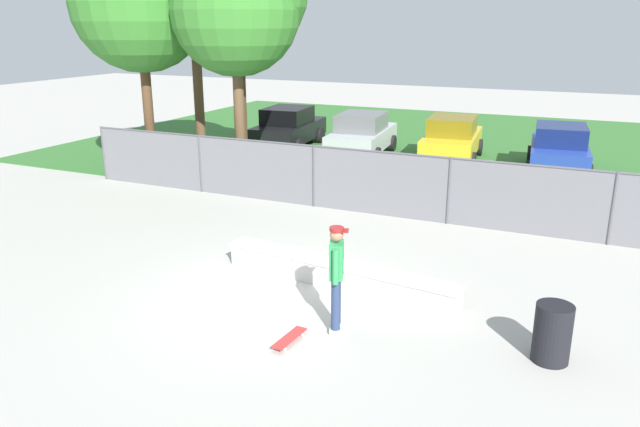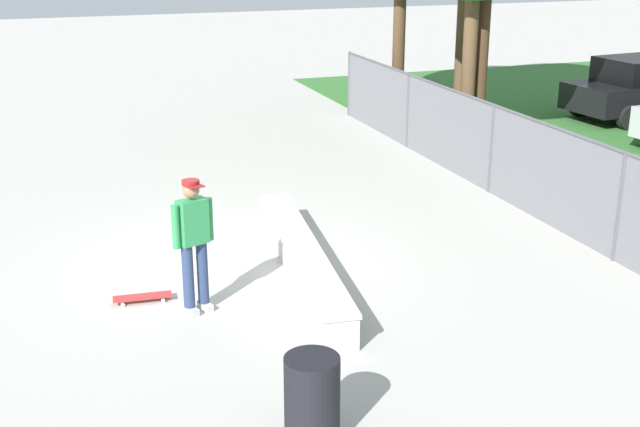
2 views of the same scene
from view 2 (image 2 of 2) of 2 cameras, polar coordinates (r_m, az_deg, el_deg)
ground_plane at (r=12.92m, az=-6.48°, el=-3.41°), size 80.00×80.00×0.00m
concrete_ledge at (r=12.33m, az=-1.22°, el=-3.16°), size 5.00×1.09×0.49m
skateboarder at (r=11.01m, az=-8.64°, el=-1.77°), size 0.38×0.57×1.84m
skateboard at (r=11.78m, az=-12.05°, el=-5.61°), size 0.27×0.81×0.09m
chainlink_fence at (r=14.85m, az=15.37°, el=2.89°), size 18.90×0.07×1.74m
trash_bin at (r=8.45m, az=-0.55°, el=-12.61°), size 0.56×0.56×0.93m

